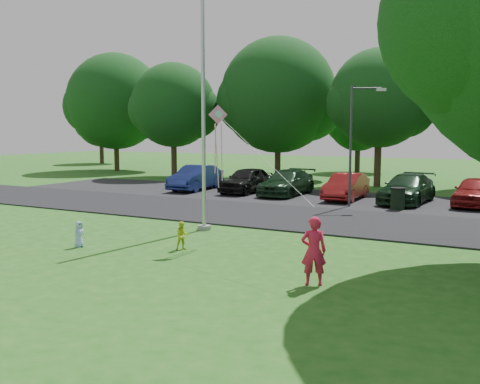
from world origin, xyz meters
The scene contains 12 objects.
ground centered at (0.00, 0.00, 0.00)m, with size 120.00×120.00×0.00m, color #225C18.
park_road centered at (0.00, 9.00, 0.03)m, with size 60.00×6.00×0.06m, color black.
parking_strip centered at (0.00, 15.50, 0.03)m, with size 42.00×7.00×0.06m, color black.
flagpole centered at (-3.50, 5.00, 4.17)m, with size 0.50×0.50×10.00m.
street_lamp centered at (-0.26, 13.09, 3.40)m, with size 1.50×0.78×5.66m.
trash_can centered at (1.75, 13.00, 0.53)m, with size 0.66×0.66×1.05m.
tree_row centered at (1.59, 24.23, 5.71)m, with size 64.35×11.94×10.88m.
parked_cars centered at (0.29, 15.57, 0.75)m, with size 22.99×5.24×1.47m.
woman centered at (2.46, 0.23, 0.82)m, with size 0.60×0.39×1.63m, color red.
child_yellow centered at (-2.35, 1.90, 0.43)m, with size 0.42×0.33×0.87m, color #C8DC22.
child_blue centered at (-5.38, 0.69, 0.41)m, with size 0.40×0.26×0.82m, color #A3BBFA.
kite centered at (-1.67, 2.98, 3.62)m, with size 4.47×3.08×2.60m.
Camera 1 is at (6.67, -11.34, 3.62)m, focal length 40.00 mm.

